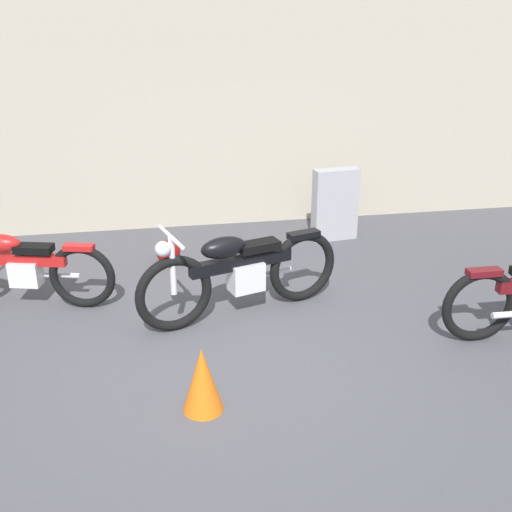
% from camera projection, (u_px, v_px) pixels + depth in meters
% --- Properties ---
extents(ground_plane, '(40.00, 40.00, 0.00)m').
position_uv_depth(ground_plane, '(228.00, 361.00, 5.57)').
color(ground_plane, '#47474C').
extents(building_wall, '(18.00, 0.30, 3.29)m').
position_uv_depth(building_wall, '(189.00, 107.00, 8.38)').
color(building_wall, '#B2A893').
rests_on(building_wall, ground_plane).
extents(stone_marker, '(0.61, 0.27, 0.96)m').
position_uv_depth(stone_marker, '(335.00, 204.00, 8.22)').
color(stone_marker, '#9E9EA3').
rests_on(stone_marker, ground_plane).
extents(helmet, '(0.29, 0.29, 0.29)m').
position_uv_depth(helmet, '(168.00, 252.00, 7.57)').
color(helmet, maroon).
rests_on(helmet, ground_plane).
extents(traffic_cone, '(0.32, 0.32, 0.55)m').
position_uv_depth(traffic_cone, '(202.00, 379.00, 4.82)').
color(traffic_cone, orange).
rests_on(traffic_cone, ground_plane).
extents(motorcycle_black, '(2.14, 0.88, 0.99)m').
position_uv_depth(motorcycle_black, '(240.00, 272.00, 6.22)').
color(motorcycle_black, black).
rests_on(motorcycle_black, ground_plane).
extents(motorcycle_red, '(1.95, 0.71, 0.89)m').
position_uv_depth(motorcycle_red, '(19.00, 267.00, 6.43)').
color(motorcycle_red, black).
rests_on(motorcycle_red, ground_plane).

